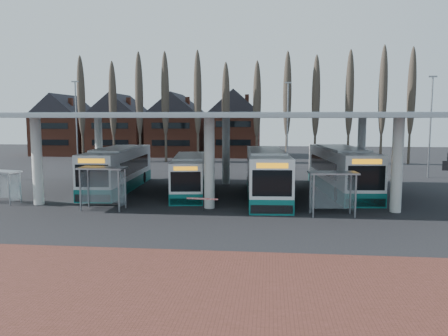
# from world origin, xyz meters

# --- Properties ---
(ground) EXTENTS (140.00, 140.00, 0.00)m
(ground) POSITION_xyz_m (0.00, 0.00, 0.00)
(ground) COLOR black
(ground) RESTS_ON ground
(brick_strip) EXTENTS (70.00, 10.00, 0.03)m
(brick_strip) POSITION_xyz_m (0.00, -12.00, 0.01)
(brick_strip) COLOR brown
(brick_strip) RESTS_ON ground
(station_canopy) EXTENTS (32.00, 16.00, 6.34)m
(station_canopy) POSITION_xyz_m (0.00, 8.00, 5.68)
(station_canopy) COLOR silver
(station_canopy) RESTS_ON ground
(poplar_row) EXTENTS (45.10, 1.10, 14.50)m
(poplar_row) POSITION_xyz_m (0.00, 33.00, 8.78)
(poplar_row) COLOR #473D33
(poplar_row) RESTS_ON ground
(townhouse_row) EXTENTS (36.80, 10.30, 12.25)m
(townhouse_row) POSITION_xyz_m (-15.75, 44.00, 5.94)
(townhouse_row) COLOR #5E2C1F
(townhouse_row) RESTS_ON ground
(lamp_post_a) EXTENTS (0.80, 0.16, 10.17)m
(lamp_post_a) POSITION_xyz_m (-18.00, 22.00, 5.34)
(lamp_post_a) COLOR slate
(lamp_post_a) RESTS_ON ground
(lamp_post_b) EXTENTS (0.80, 0.16, 10.17)m
(lamp_post_b) POSITION_xyz_m (6.00, 26.00, 5.34)
(lamp_post_b) COLOR slate
(lamp_post_b) RESTS_ON ground
(lamp_post_c) EXTENTS (0.80, 0.16, 10.17)m
(lamp_post_c) POSITION_xyz_m (20.00, 20.00, 5.34)
(lamp_post_c) COLOR slate
(lamp_post_c) RESTS_ON ground
(bus_0) EXTENTS (3.42, 12.85, 3.53)m
(bus_0) POSITION_xyz_m (-8.75, 9.59, 1.67)
(bus_0) COLOR silver
(bus_0) RESTS_ON ground
(bus_1) EXTENTS (3.87, 11.13, 3.03)m
(bus_1) POSITION_xyz_m (-2.48, 8.38, 1.43)
(bus_1) COLOR silver
(bus_1) RESTS_ON ground
(bus_2) EXTENTS (3.60, 13.19, 3.62)m
(bus_2) POSITION_xyz_m (3.72, 7.19, 1.71)
(bus_2) COLOR silver
(bus_2) RESTS_ON ground
(bus_3) EXTENTS (4.03, 13.40, 3.67)m
(bus_3) POSITION_xyz_m (9.73, 10.10, 1.73)
(bus_3) COLOR silver
(bus_3) RESTS_ON ground
(shelter_0) EXTENTS (2.69, 1.79, 2.29)m
(shelter_0) POSITION_xyz_m (-14.67, 2.78, 1.67)
(shelter_0) COLOR gray
(shelter_0) RESTS_ON ground
(shelter_1) EXTENTS (3.05, 1.57, 2.80)m
(shelter_1) POSITION_xyz_m (-6.84, 1.41, 2.04)
(shelter_1) COLOR gray
(shelter_1) RESTS_ON ground
(shelter_2) EXTENTS (3.02, 1.68, 2.71)m
(shelter_2) POSITION_xyz_m (7.80, 1.10, 1.97)
(shelter_2) COLOR gray
(shelter_2) RESTS_ON ground
(barrier) EXTENTS (2.04, 0.65, 1.02)m
(barrier) POSITION_xyz_m (-0.26, 1.18, 0.79)
(barrier) COLOR black
(barrier) RESTS_ON ground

